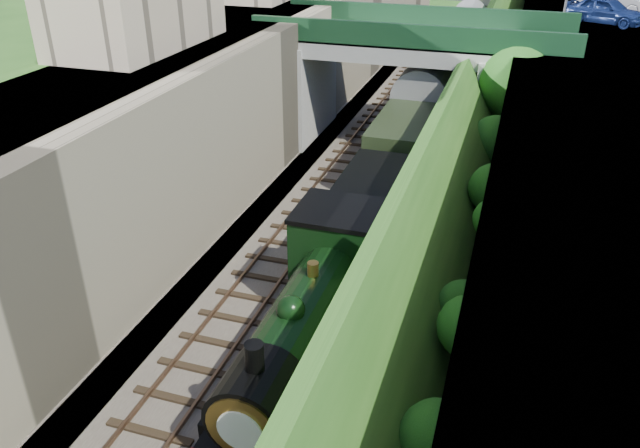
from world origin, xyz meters
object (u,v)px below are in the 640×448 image
(car_blue, at_px, (606,11))
(locomotive, at_px, (311,319))
(road_bridge, at_px, (422,76))
(car_silver, at_px, (613,1))
(tender, at_px, (372,216))
(tree, at_px, (518,86))

(car_blue, xyz_separation_m, locomotive, (-8.73, -25.36, -5.09))
(road_bridge, distance_m, car_blue, 11.15)
(car_silver, bearing_deg, road_bridge, 147.63)
(car_blue, bearing_deg, tender, -179.40)
(road_bridge, height_order, car_silver, car_silver)
(car_blue, relative_size, locomotive, 0.42)
(road_bridge, relative_size, tender, 2.67)
(road_bridge, bearing_deg, car_silver, 46.18)
(tree, xyz_separation_m, tender, (-4.71, -9.49, -3.03))
(road_bridge, distance_m, car_silver, 14.29)
(road_bridge, xyz_separation_m, locomotive, (0.26, -19.43, -2.18))
(road_bridge, xyz_separation_m, car_blue, (8.99, 5.93, 2.91))
(road_bridge, bearing_deg, tender, -88.79)
(tree, relative_size, car_silver, 1.59)
(locomotive, bearing_deg, car_blue, 71.00)
(tree, height_order, locomotive, tree)
(road_bridge, height_order, locomotive, road_bridge)
(road_bridge, bearing_deg, car_blue, 33.42)
(locomotive, bearing_deg, car_silver, 72.27)
(locomotive, bearing_deg, road_bridge, 90.75)
(tree, distance_m, tender, 11.02)
(road_bridge, xyz_separation_m, tender, (0.26, -12.06, -2.46))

